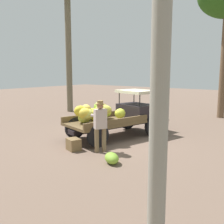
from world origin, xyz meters
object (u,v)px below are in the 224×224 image
Objects in this scene: wooden_crate at (74,144)px; truck at (118,114)px; loose_banana_bunch at (112,158)px; farmer at (100,123)px.

truck is at bearing -0.65° from wooden_crate.
wooden_crate is (-2.51, 0.03, -0.71)m from truck.
wooden_crate is at bearing 82.91° from loose_banana_bunch.
farmer is at bearing 56.53° from loose_banana_bunch.
farmer reaches higher than loose_banana_bunch.
wooden_crate is 0.80× the size of loose_banana_bunch.
wooden_crate is at bearing -166.40° from truck.
loose_banana_bunch is (-0.23, -1.83, -0.04)m from wooden_crate.
truck is at bearing 33.39° from loose_banana_bunch.
farmer reaches higher than wooden_crate.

